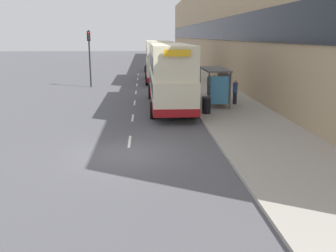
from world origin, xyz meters
name	(u,v)px	position (x,y,z in m)	size (l,w,h in m)	color
ground_plane	(128,154)	(0.00, 0.00, 0.00)	(220.00, 220.00, 0.00)	#515156
pavement	(184,70)	(6.50, 38.50, 0.07)	(5.00, 93.00, 0.14)	#A39E93
terrace_facade	(213,26)	(10.49, 38.50, 6.13)	(3.10, 93.00, 12.27)	tan
lane_mark_0	(130,141)	(0.00, 1.96, 0.01)	(0.12, 2.00, 0.01)	silver
lane_mark_1	(133,118)	(0.00, 7.18, 0.01)	(0.12, 2.00, 0.01)	silver
lane_mark_2	(135,103)	(0.00, 12.41, 0.01)	(0.12, 2.00, 0.01)	silver
lane_mark_3	(136,92)	(0.00, 17.63, 0.01)	(0.12, 2.00, 0.01)	silver
lane_mark_4	(137,85)	(0.00, 22.85, 0.01)	(0.12, 2.00, 0.01)	silver
lane_mark_5	(138,79)	(0.00, 28.08, 0.01)	(0.12, 2.00, 0.01)	silver
lane_mark_6	(138,74)	(0.00, 33.30, 0.01)	(0.12, 2.00, 0.01)	silver
bus_shelter	(218,80)	(5.77, 10.47, 1.88)	(1.60, 4.20, 2.48)	#4C4C51
double_decker_bus_near	(170,74)	(2.47, 10.43, 2.29)	(2.85, 11.24, 4.30)	beige
double_decker_bus_ahead	(158,60)	(2.29, 25.81, 2.28)	(2.85, 10.84, 4.30)	beige
car_0	(152,65)	(1.83, 37.71, 0.84)	(2.04, 4.32, 1.69)	black
pedestrian_at_shelter	(209,84)	(5.97, 14.95, 0.99)	(0.33, 0.33, 1.67)	#23232D
pedestrian_1	(214,85)	(6.17, 13.83, 1.06)	(0.36, 0.36, 1.80)	#23232D
pedestrian_2	(235,92)	(7.09, 10.69, 1.02)	(0.34, 0.34, 1.72)	#23232D
litter_bin	(206,105)	(4.55, 7.57, 0.67)	(0.55, 0.55, 1.05)	black
traffic_light_far_kerb	(89,49)	(-4.40, 21.44, 3.58)	(0.30, 0.32, 5.35)	black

